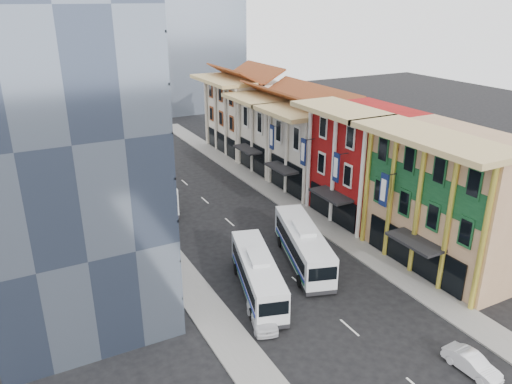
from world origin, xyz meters
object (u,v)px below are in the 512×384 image
shophouse_tan (453,201)px  sedan_left (262,315)px  office_tower (45,105)px  sedan_right (472,363)px  bus_right (303,245)px  bus_left_far (154,187)px  bus_left_near (258,274)px

shophouse_tan → sedan_left: bearing=-178.5°
office_tower → sedan_right: (21.12, -25.41, -14.36)m
shophouse_tan → sedan_left: shophouse_tan is taller
office_tower → bus_right: office_tower is taller
shophouse_tan → sedan_left: size_ratio=3.18×
shophouse_tan → bus_left_far: 32.91m
shophouse_tan → office_tower: bearing=155.7°
shophouse_tan → sedan_right: 16.01m
bus_left_far → sedan_left: 26.74m
bus_left_near → bus_right: bus_right is taller
office_tower → sedan_left: (11.50, -14.50, -14.25)m
bus_left_near → shophouse_tan: bearing=5.2°
shophouse_tan → sedan_right: (-9.88, -11.41, -5.36)m
bus_left_far → sedan_right: bus_left_far is taller
bus_right → office_tower: bearing=174.1°
sedan_left → bus_left_far: bearing=106.0°
bus_left_near → bus_right: size_ratio=0.94×
bus_left_near → sedan_right: (7.94, -14.73, -1.12)m
sedan_right → office_tower: bearing=126.1°
bus_right → sedan_left: (-7.66, -6.27, -1.12)m
sedan_left → bus_left_near: bearing=82.2°
office_tower → bus_left_far: office_tower is taller
bus_right → shophouse_tan: bearing=-8.6°
office_tower → bus_left_near: office_tower is taller
bus_right → sedan_right: bearing=-66.1°
shophouse_tan → bus_right: bearing=154.1°
office_tower → sedan_right: bearing=-50.3°
bus_left_far → sedan_right: 38.85m
shophouse_tan → bus_left_far: bearing=126.7°
bus_left_near → sedan_right: bus_left_near is taller
bus_left_near → bus_right: bearing=38.0°
shophouse_tan → sedan_left: (-19.50, -0.50, -5.25)m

